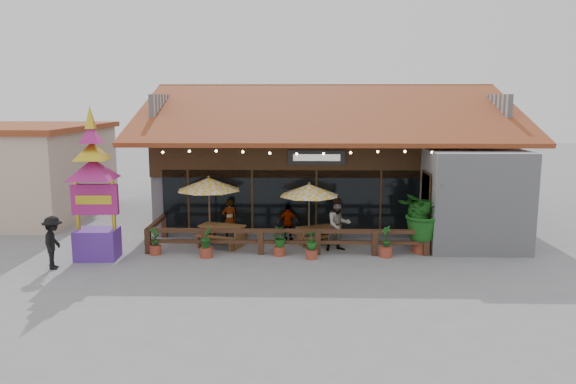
{
  "coord_description": "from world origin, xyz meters",
  "views": [
    {
      "loc": [
        -1.06,
        -19.64,
        5.45
      ],
      "look_at": [
        -1.59,
        1.5,
        1.9
      ],
      "focal_mm": 35.0,
      "sensor_mm": 36.0,
      "label": 1
    }
  ],
  "objects_px": {
    "umbrella_right": "(309,190)",
    "tropical_plant": "(423,213)",
    "thai_sign_tower": "(93,173)",
    "pedestrian": "(53,243)",
    "umbrella_left": "(209,184)",
    "picnic_table_left": "(222,232)",
    "picnic_table_right": "(315,232)"
  },
  "relations": [
    {
      "from": "umbrella_right",
      "to": "tropical_plant",
      "type": "xyz_separation_m",
      "value": [
        4.02,
        -0.88,
        -0.64
      ]
    },
    {
      "from": "picnic_table_right",
      "to": "thai_sign_tower",
      "type": "distance_m",
      "value": 8.21
    },
    {
      "from": "thai_sign_tower",
      "to": "tropical_plant",
      "type": "distance_m",
      "value": 11.43
    },
    {
      "from": "picnic_table_right",
      "to": "thai_sign_tower",
      "type": "xyz_separation_m",
      "value": [
        -7.52,
        -2.14,
        2.52
      ]
    },
    {
      "from": "umbrella_right",
      "to": "picnic_table_left",
      "type": "xyz_separation_m",
      "value": [
        -3.23,
        -0.12,
        -1.56
      ]
    },
    {
      "from": "umbrella_right",
      "to": "thai_sign_tower",
      "type": "relative_size",
      "value": 0.5
    },
    {
      "from": "umbrella_left",
      "to": "thai_sign_tower",
      "type": "bearing_deg",
      "value": -147.74
    },
    {
      "from": "thai_sign_tower",
      "to": "umbrella_right",
      "type": "bearing_deg",
      "value": 14.95
    },
    {
      "from": "thai_sign_tower",
      "to": "tropical_plant",
      "type": "xyz_separation_m",
      "value": [
        11.28,
        1.06,
        -1.52
      ]
    },
    {
      "from": "umbrella_left",
      "to": "picnic_table_left",
      "type": "bearing_deg",
      "value": -36.71
    },
    {
      "from": "umbrella_right",
      "to": "pedestrian",
      "type": "bearing_deg",
      "value": -159.4
    },
    {
      "from": "tropical_plant",
      "to": "pedestrian",
      "type": "distance_m",
      "value": 12.49
    },
    {
      "from": "picnic_table_right",
      "to": "tropical_plant",
      "type": "xyz_separation_m",
      "value": [
        3.76,
        -1.08,
        1.0
      ]
    },
    {
      "from": "umbrella_right",
      "to": "picnic_table_right",
      "type": "distance_m",
      "value": 1.68
    },
    {
      "from": "umbrella_right",
      "to": "picnic_table_right",
      "type": "relative_size",
      "value": 1.62
    },
    {
      "from": "umbrella_left",
      "to": "thai_sign_tower",
      "type": "relative_size",
      "value": 0.52
    },
    {
      "from": "picnic_table_right",
      "to": "tropical_plant",
      "type": "bearing_deg",
      "value": -16.08
    },
    {
      "from": "pedestrian",
      "to": "thai_sign_tower",
      "type": "bearing_deg",
      "value": -51.09
    },
    {
      "from": "thai_sign_tower",
      "to": "pedestrian",
      "type": "xyz_separation_m",
      "value": [
        -1.0,
        -1.16,
        -2.1
      ]
    },
    {
      "from": "picnic_table_left",
      "to": "tropical_plant",
      "type": "bearing_deg",
      "value": -5.98
    },
    {
      "from": "pedestrian",
      "to": "picnic_table_left",
      "type": "bearing_deg",
      "value": -69.9
    },
    {
      "from": "picnic_table_left",
      "to": "picnic_table_right",
      "type": "bearing_deg",
      "value": 5.34
    },
    {
      "from": "picnic_table_right",
      "to": "thai_sign_tower",
      "type": "relative_size",
      "value": 0.31
    },
    {
      "from": "picnic_table_right",
      "to": "tropical_plant",
      "type": "height_order",
      "value": "tropical_plant"
    },
    {
      "from": "umbrella_right",
      "to": "pedestrian",
      "type": "height_order",
      "value": "umbrella_right"
    },
    {
      "from": "umbrella_left",
      "to": "tropical_plant",
      "type": "bearing_deg",
      "value": -8.44
    },
    {
      "from": "thai_sign_tower",
      "to": "umbrella_left",
      "type": "bearing_deg",
      "value": 32.26
    },
    {
      "from": "picnic_table_left",
      "to": "thai_sign_tower",
      "type": "relative_size",
      "value": 0.36
    },
    {
      "from": "umbrella_right",
      "to": "tropical_plant",
      "type": "relative_size",
      "value": 1.11
    },
    {
      "from": "picnic_table_left",
      "to": "tropical_plant",
      "type": "xyz_separation_m",
      "value": [
        7.25,
        -0.76,
        0.92
      ]
    },
    {
      "from": "thai_sign_tower",
      "to": "tropical_plant",
      "type": "relative_size",
      "value": 2.22
    },
    {
      "from": "umbrella_left",
      "to": "umbrella_right",
      "type": "relative_size",
      "value": 1.04
    }
  ]
}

